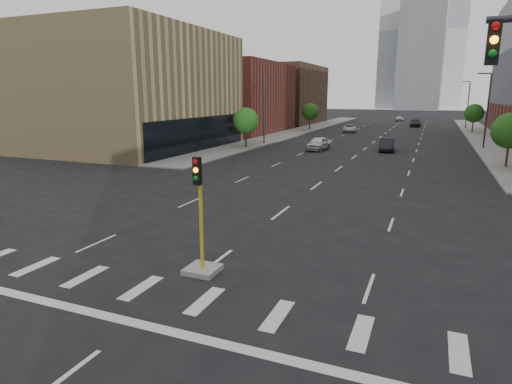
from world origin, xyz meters
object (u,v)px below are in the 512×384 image
Objects in this scene: car_near_left at (318,143)px; car_deep_right at (415,123)px; car_mid_right at (387,145)px; median_traffic_signal at (202,248)px; car_distant at (399,118)px; car_far_left at (350,128)px.

car_near_left is 0.89× the size of car_deep_right.
car_mid_right is 0.88× the size of car_deep_right.
car_mid_right is (2.71, 39.55, -0.21)m from median_traffic_signal.
car_mid_right is (7.72, 2.26, -0.04)m from car_near_left.
car_deep_right is (4.13, 82.81, -0.20)m from median_traffic_signal.
car_mid_right is at bearing 86.09° from median_traffic_signal.
car_deep_right is 19.65m from car_distant.
median_traffic_signal is 0.94× the size of car_mid_right.
car_far_left reaches higher than car_distant.
car_near_left is 8.05m from car_mid_right.
median_traffic_signal is at bearing -75.69° from car_near_left.
median_traffic_signal is 101.91m from car_distant.
car_far_left is at bearing -89.85° from car_distant.
median_traffic_signal reaches higher than car_deep_right.
car_near_left reaches higher than car_distant.
car_near_left is 1.21× the size of car_distant.
car_near_left is at bearing -168.04° from car_mid_right.
car_far_left is at bearing 105.41° from car_mid_right.
car_distant is at bearing 92.62° from car_near_left.
car_deep_right is at bearing 83.79° from car_mid_right.
median_traffic_signal reaches higher than car_mid_right.
car_distant is at bearing 72.03° from car_far_left.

